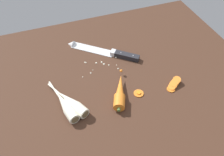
{
  "coord_description": "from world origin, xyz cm",
  "views": [
    {
      "loc": [
        -22.87,
        -65.16,
        72.18
      ],
      "look_at": [
        0.0,
        -2.0,
        1.5
      ],
      "focal_mm": 39.05,
      "sensor_mm": 36.0,
      "label": 1
    }
  ],
  "objects_px": {
    "parsnip_front": "(72,103)",
    "carrot_slice_stray_near": "(139,93)",
    "parsnip_mid_left": "(66,106)",
    "chefs_knife": "(101,51)",
    "whole_carrot": "(120,92)",
    "carrot_slice_stack": "(174,84)"
  },
  "relations": [
    {
      "from": "parsnip_front",
      "to": "carrot_slice_stray_near",
      "type": "xyz_separation_m",
      "value": [
        0.25,
        -0.03,
        -0.02
      ]
    },
    {
      "from": "whole_carrot",
      "to": "parsnip_mid_left",
      "type": "relative_size",
      "value": 0.88
    },
    {
      "from": "chefs_knife",
      "to": "whole_carrot",
      "type": "xyz_separation_m",
      "value": [
        -0.01,
        -0.27,
        0.01
      ]
    },
    {
      "from": "chefs_knife",
      "to": "carrot_slice_stack",
      "type": "relative_size",
      "value": 4.06
    },
    {
      "from": "carrot_slice_stack",
      "to": "carrot_slice_stray_near",
      "type": "bearing_deg",
      "value": 175.7
    },
    {
      "from": "chefs_knife",
      "to": "parsnip_mid_left",
      "type": "distance_m",
      "value": 0.34
    },
    {
      "from": "parsnip_front",
      "to": "parsnip_mid_left",
      "type": "height_order",
      "value": "same"
    },
    {
      "from": "chefs_knife",
      "to": "carrot_slice_stray_near",
      "type": "distance_m",
      "value": 0.29
    },
    {
      "from": "chefs_knife",
      "to": "whole_carrot",
      "type": "height_order",
      "value": "whole_carrot"
    },
    {
      "from": "chefs_knife",
      "to": "carrot_slice_stray_near",
      "type": "height_order",
      "value": "chefs_knife"
    },
    {
      "from": "chefs_knife",
      "to": "carrot_slice_stray_near",
      "type": "relative_size",
      "value": 7.49
    },
    {
      "from": "whole_carrot",
      "to": "parsnip_front",
      "type": "relative_size",
      "value": 0.93
    },
    {
      "from": "parsnip_front",
      "to": "carrot_slice_stack",
      "type": "relative_size",
      "value": 2.89
    },
    {
      "from": "carrot_slice_stack",
      "to": "parsnip_front",
      "type": "bearing_deg",
      "value": 174.7
    },
    {
      "from": "whole_carrot",
      "to": "carrot_slice_stack",
      "type": "bearing_deg",
      "value": -6.89
    },
    {
      "from": "parsnip_front",
      "to": "parsnip_mid_left",
      "type": "relative_size",
      "value": 0.95
    },
    {
      "from": "chefs_knife",
      "to": "parsnip_front",
      "type": "xyz_separation_m",
      "value": [
        -0.19,
        -0.26,
        0.01
      ]
    },
    {
      "from": "parsnip_mid_left",
      "to": "carrot_slice_stack",
      "type": "bearing_deg",
      "value": -4.38
    },
    {
      "from": "parsnip_mid_left",
      "to": "carrot_slice_stray_near",
      "type": "bearing_deg",
      "value": -4.42
    },
    {
      "from": "chefs_knife",
      "to": "whole_carrot",
      "type": "bearing_deg",
      "value": -92.84
    },
    {
      "from": "parsnip_mid_left",
      "to": "chefs_knife",
      "type": "bearing_deg",
      "value": 50.36
    },
    {
      "from": "parsnip_front",
      "to": "carrot_slice_stray_near",
      "type": "relative_size",
      "value": 5.34
    }
  ]
}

